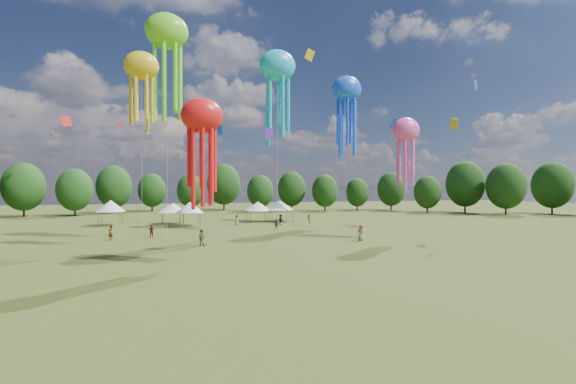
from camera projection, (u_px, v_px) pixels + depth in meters
name	position (u px, v px, depth m)	size (l,w,h in m)	color
ground	(457.00, 364.00, 13.46)	(300.00, 300.00, 0.00)	#384416
spectator_near	(202.00, 238.00, 41.24)	(0.86, 0.67, 1.76)	gray
spectators_far	(265.00, 224.00, 57.18)	(31.36, 24.74, 1.85)	gray
festival_tents	(210.00, 206.00, 67.92)	(34.75, 9.49, 4.25)	#47474C
show_kites	(281.00, 93.00, 52.89)	(37.37, 32.69, 27.10)	yellow
small_kites	(266.00, 27.00, 54.14)	(66.18, 63.48, 45.76)	yellow
treeline	(203.00, 187.00, 71.98)	(201.57, 95.24, 13.43)	#38281C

